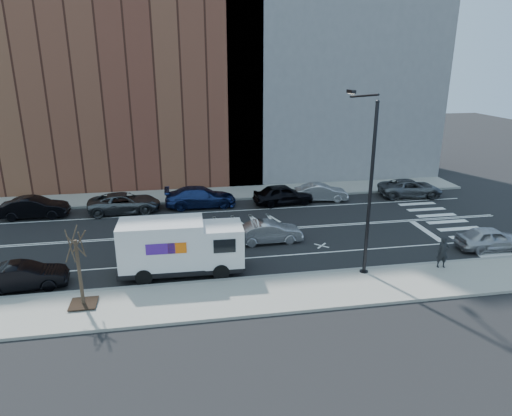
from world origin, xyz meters
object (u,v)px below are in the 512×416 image
object	(u,v)px
far_parked_b	(35,207)
driving_sedan	(269,232)
near_parked_front	(491,238)
pedestrian	(443,252)
fedex_van	(180,246)

from	to	relation	value
far_parked_b	driving_sedan	xyz separation A→B (m)	(15.60, -7.46, -0.08)
driving_sedan	near_parked_front	xyz separation A→B (m)	(12.79, -3.42, 0.02)
near_parked_front	pedestrian	distance (m)	4.84
fedex_van	far_parked_b	world-z (taller)	fedex_van
pedestrian	near_parked_front	bearing A→B (deg)	34.15
fedex_van	near_parked_front	world-z (taller)	fedex_van
far_parked_b	near_parked_front	distance (m)	30.40
fedex_van	near_parked_front	size ratio (longest dim) A/B	1.61
fedex_van	pedestrian	distance (m)	14.00
near_parked_front	pedestrian	bearing A→B (deg)	117.28
near_parked_front	far_parked_b	bearing A→B (deg)	71.57
far_parked_b	driving_sedan	distance (m)	17.29
far_parked_b	driving_sedan	size ratio (longest dim) A/B	1.12
far_parked_b	pedestrian	distance (m)	27.24
fedex_van	pedestrian	size ratio (longest dim) A/B	3.80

